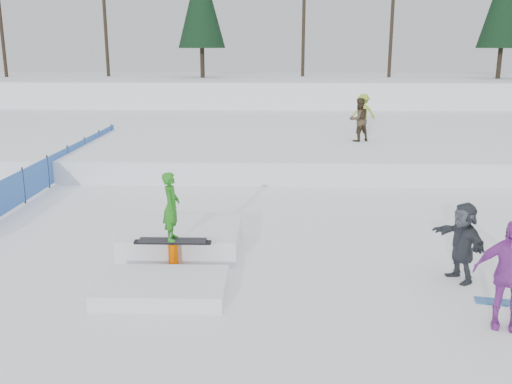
{
  "coord_description": "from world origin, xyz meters",
  "views": [
    {
      "loc": [
        0.91,
        -11.52,
        4.59
      ],
      "look_at": [
        0.5,
        2.0,
        1.1
      ],
      "focal_mm": 40.0,
      "sensor_mm": 36.0,
      "label": 1
    }
  ],
  "objects_px": {
    "walker_olive": "(359,120)",
    "walker_ygreen": "(363,113)",
    "safety_fence": "(48,172)",
    "spectator_purple": "(508,274)",
    "jib_rail_feature": "(178,247)",
    "spectator_dark": "(463,242)"
  },
  "relations": [
    {
      "from": "safety_fence",
      "to": "walker_ygreen",
      "type": "xyz_separation_m",
      "value": [
        11.44,
        7.71,
        1.09
      ]
    },
    {
      "from": "walker_olive",
      "to": "walker_ygreen",
      "type": "xyz_separation_m",
      "value": [
        0.58,
        2.74,
        -0.03
      ]
    },
    {
      "from": "walker_olive",
      "to": "spectator_purple",
      "type": "height_order",
      "value": "walker_olive"
    },
    {
      "from": "walker_ygreen",
      "to": "spectator_dark",
      "type": "distance_m",
      "value": 15.05
    },
    {
      "from": "safety_fence",
      "to": "walker_olive",
      "type": "distance_m",
      "value": 12.0
    },
    {
      "from": "safety_fence",
      "to": "jib_rail_feature",
      "type": "height_order",
      "value": "jib_rail_feature"
    },
    {
      "from": "spectator_purple",
      "to": "jib_rail_feature",
      "type": "relative_size",
      "value": 0.43
    },
    {
      "from": "walker_ygreen",
      "to": "jib_rail_feature",
      "type": "height_order",
      "value": "walker_ygreen"
    },
    {
      "from": "walker_olive",
      "to": "spectator_dark",
      "type": "xyz_separation_m",
      "value": [
        0.32,
        -12.29,
        -0.86
      ]
    },
    {
      "from": "spectator_dark",
      "to": "jib_rail_feature",
      "type": "bearing_deg",
      "value": -118.11
    },
    {
      "from": "walker_olive",
      "to": "safety_fence",
      "type": "bearing_deg",
      "value": 0.55
    },
    {
      "from": "safety_fence",
      "to": "jib_rail_feature",
      "type": "bearing_deg",
      "value": -50.25
    },
    {
      "from": "safety_fence",
      "to": "spectator_purple",
      "type": "xyz_separation_m",
      "value": [
        11.3,
        -9.27,
        0.39
      ]
    },
    {
      "from": "walker_ygreen",
      "to": "spectator_purple",
      "type": "distance_m",
      "value": 17.0
    },
    {
      "from": "spectator_dark",
      "to": "spectator_purple",
      "type": "bearing_deg",
      "value": -16.21
    },
    {
      "from": "walker_ygreen",
      "to": "spectator_purple",
      "type": "relative_size",
      "value": 0.9
    },
    {
      "from": "safety_fence",
      "to": "walker_olive",
      "type": "bearing_deg",
      "value": 24.61
    },
    {
      "from": "walker_olive",
      "to": "spectator_dark",
      "type": "bearing_deg",
      "value": 67.43
    },
    {
      "from": "safety_fence",
      "to": "walker_ygreen",
      "type": "distance_m",
      "value": 13.84
    },
    {
      "from": "spectator_dark",
      "to": "safety_fence",
      "type": "bearing_deg",
      "value": -142.63
    },
    {
      "from": "safety_fence",
      "to": "walker_ygreen",
      "type": "bearing_deg",
      "value": 33.99
    },
    {
      "from": "spectator_purple",
      "to": "walker_olive",
      "type": "bearing_deg",
      "value": 110.41
    }
  ]
}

